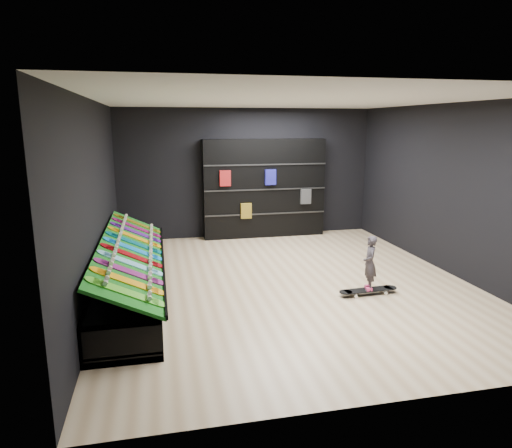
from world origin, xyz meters
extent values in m
cube|color=#CAB088|center=(0.00, 0.00, 0.00)|extent=(6.00, 7.00, 0.01)
cube|color=white|center=(0.00, 0.00, 3.00)|extent=(6.00, 7.00, 0.01)
cube|color=black|center=(0.00, 3.50, 1.50)|extent=(6.00, 0.02, 3.00)
cube|color=black|center=(0.00, -3.50, 1.50)|extent=(6.00, 0.02, 3.00)
cube|color=black|center=(-3.00, 0.00, 1.50)|extent=(0.02, 7.00, 3.00)
cube|color=black|center=(3.00, 0.00, 1.50)|extent=(0.02, 7.00, 3.00)
cube|color=#0D540F|center=(-2.50, 0.00, 0.71)|extent=(0.92, 4.50, 0.46)
cube|color=black|center=(0.38, 3.32, 1.15)|extent=(2.88, 0.34, 2.30)
imported|color=black|center=(1.09, -0.81, 0.35)|extent=(0.18, 0.22, 0.52)
camera|label=1|loc=(-2.09, -7.07, 2.63)|focal=32.00mm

